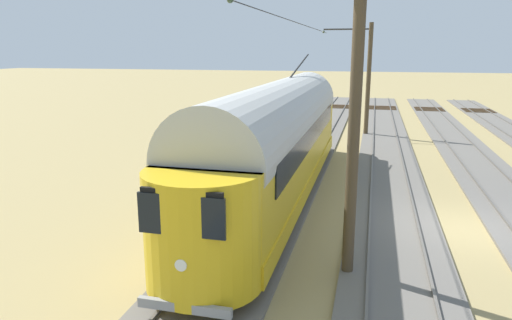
% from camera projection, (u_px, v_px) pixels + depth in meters
% --- Properties ---
extents(ground_plane, '(220.00, 220.00, 0.00)m').
position_uv_depth(ground_plane, '(463.00, 230.00, 14.29)').
color(ground_plane, '#9E8956').
extents(track_third_siding, '(2.80, 80.00, 0.18)m').
position_uv_depth(track_third_siding, '(393.00, 219.00, 15.07)').
color(track_third_siding, '#666059').
rests_on(track_third_siding, ground).
extents(track_outer_siding, '(2.80, 80.00, 0.18)m').
position_uv_depth(track_outer_siding, '(268.00, 209.00, 16.06)').
color(track_outer_siding, '#666059').
rests_on(track_outer_siding, ground).
extents(vintage_streetcar, '(2.65, 18.20, 5.03)m').
position_uv_depth(vintage_streetcar, '(278.00, 137.00, 17.12)').
color(vintage_streetcar, gold).
rests_on(vintage_streetcar, ground).
extents(catenary_pole_foreground, '(3.16, 0.28, 7.08)m').
position_uv_depth(catenary_pole_foreground, '(367.00, 77.00, 29.51)').
color(catenary_pole_foreground, '#4C3D28').
rests_on(catenary_pole_foreground, ground).
extents(catenary_pole_mid_near, '(3.16, 0.28, 7.08)m').
position_uv_depth(catenary_pole_mid_near, '(350.00, 125.00, 10.68)').
color(catenary_pole_mid_near, '#4C3D28').
rests_on(catenary_pole_mid_near, ground).
extents(overhead_wire_run, '(2.96, 23.95, 0.18)m').
position_uv_depth(overhead_wire_run, '(304.00, 24.00, 20.78)').
color(overhead_wire_run, black).
rests_on(overhead_wire_run, ground).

